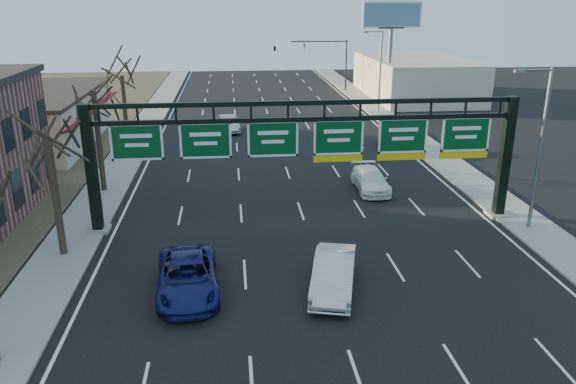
{
  "coord_description": "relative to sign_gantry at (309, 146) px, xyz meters",
  "views": [
    {
      "loc": [
        -4.05,
        -22.0,
        12.48
      ],
      "look_at": [
        -1.35,
        4.47,
        3.2
      ],
      "focal_mm": 35.0,
      "sensor_mm": 36.0,
      "label": 1
    }
  ],
  "objects": [
    {
      "name": "sign_gantry",
      "position": [
        0.0,
        0.0,
        0.0
      ],
      "size": [
        24.6,
        1.2,
        7.2
      ],
      "color": "black",
      "rests_on": "ground"
    },
    {
      "name": "tree_gantry",
      "position": [
        -12.96,
        -3.0,
        2.48
      ],
      "size": [
        3.6,
        3.6,
        8.48
      ],
      "color": "#31251B",
      "rests_on": "sidewalk_left"
    },
    {
      "name": "billboard_right",
      "position": [
        14.84,
        36.98,
        4.43
      ],
      "size": [
        7.0,
        0.5,
        12.0
      ],
      "color": "slate",
      "rests_on": "ground"
    },
    {
      "name": "car_silver_sedan",
      "position": [
        0.08,
        -7.99,
        -3.79
      ],
      "size": [
        2.97,
        5.36,
        1.68
      ],
      "primitive_type": "imported",
      "rotation": [
        0.0,
        0.0,
        -0.25
      ],
      "color": "silver",
      "rests_on": "ground"
    },
    {
      "name": "streetlight_far",
      "position": [
        12.31,
        32.0,
        0.45
      ],
      "size": [
        2.15,
        0.22,
        9.0
      ],
      "color": "slate",
      "rests_on": "sidewalk_right"
    },
    {
      "name": "car_white_wagon",
      "position": [
        5.04,
        5.48,
        -3.91
      ],
      "size": [
        2.07,
        4.99,
        1.44
      ],
      "primitive_type": "imported",
      "rotation": [
        0.0,
        0.0,
        -0.01
      ],
      "color": "white",
      "rests_on": "ground"
    },
    {
      "name": "ground",
      "position": [
        -0.16,
        -8.0,
        -4.63
      ],
      "size": [
        160.0,
        160.0,
        0.0
      ],
      "primitive_type": "plane",
      "color": "black",
      "rests_on": "ground"
    },
    {
      "name": "sidewalk_left",
      "position": [
        -12.96,
        12.0,
        -4.57
      ],
      "size": [
        3.0,
        120.0,
        0.12
      ],
      "primitive_type": "cube",
      "color": "gray",
      "rests_on": "ground"
    },
    {
      "name": "car_grey_far",
      "position": [
        9.79,
        15.4,
        -3.83
      ],
      "size": [
        2.64,
        4.92,
        1.59
      ],
      "primitive_type": "imported",
      "rotation": [
        0.0,
        0.0,
        0.17
      ],
      "color": "#414446",
      "rests_on": "ground"
    },
    {
      "name": "car_silver_distant",
      "position": [
        -4.54,
        24.3,
        -3.88
      ],
      "size": [
        2.32,
        4.78,
        1.51
      ],
      "primitive_type": "imported",
      "rotation": [
        0.0,
        0.0,
        0.16
      ],
      "color": "silver",
      "rests_on": "ground"
    },
    {
      "name": "streetlight_near",
      "position": [
        12.31,
        -2.0,
        0.45
      ],
      "size": [
        2.15,
        0.22,
        9.0
      ],
      "color": "slate",
      "rests_on": "sidewalk_right"
    },
    {
      "name": "building_right_distant",
      "position": [
        19.84,
        42.0,
        -2.13
      ],
      "size": [
        12.0,
        20.0,
        5.0
      ],
      "primitive_type": "cube",
      "color": "#BDB59D",
      "rests_on": "ground"
    },
    {
      "name": "car_blue_suv",
      "position": [
        -6.38,
        -7.53,
        -3.84
      ],
      "size": [
        3.03,
        5.86,
        1.58
      ],
      "primitive_type": "imported",
      "rotation": [
        0.0,
        0.0,
        0.07
      ],
      "color": "navy",
      "rests_on": "ground"
    },
    {
      "name": "sidewalk_right",
      "position": [
        12.64,
        12.0,
        -4.57
      ],
      "size": [
        3.0,
        120.0,
        0.12
      ],
      "primitive_type": "cube",
      "color": "gray",
      "rests_on": "ground"
    },
    {
      "name": "traffic_signal_mast",
      "position": [
        5.53,
        47.0,
        0.87
      ],
      "size": [
        10.16,
        0.54,
        7.0
      ],
      "color": "black",
      "rests_on": "ground"
    },
    {
      "name": "tree_mid",
      "position": [
        -12.96,
        7.0,
        3.23
      ],
      "size": [
        3.6,
        3.6,
        9.24
      ],
      "color": "#31251B",
      "rests_on": "sidewalk_left"
    },
    {
      "name": "lane_markings",
      "position": [
        -0.16,
        12.0,
        -4.62
      ],
      "size": [
        21.6,
        120.0,
        0.01
      ],
      "primitive_type": "cube",
      "color": "white",
      "rests_on": "ground"
    },
    {
      "name": "tree_far",
      "position": [
        -12.96,
        17.0,
        2.86
      ],
      "size": [
        3.6,
        3.6,
        8.86
      ],
      "color": "#31251B",
      "rests_on": "sidewalk_left"
    },
    {
      "name": "cream_strip",
      "position": [
        -21.64,
        21.0,
        -2.27
      ],
      "size": [
        10.9,
        18.4,
        4.7
      ],
      "color": "#BDB59D",
      "rests_on": "ground"
    }
  ]
}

